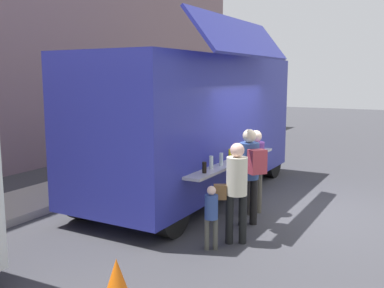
{
  "coord_description": "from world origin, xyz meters",
  "views": [
    {
      "loc": [
        -8.39,
        -2.14,
        2.66
      ],
      "look_at": [
        -0.67,
        2.09,
        1.3
      ],
      "focal_mm": 40.74,
      "sensor_mm": 36.0,
      "label": 1
    }
  ],
  "objects_px": {
    "customer_front_ordering": "(255,165)",
    "customer_mid_with_backpack": "(250,167)",
    "trash_bin": "(192,144)",
    "customer_rear_waiting": "(236,185)",
    "child_near_queue": "(211,212)",
    "food_truck_main": "(194,121)",
    "traffic_cone_orange": "(117,281)"
  },
  "relations": [
    {
      "from": "food_truck_main",
      "to": "trash_bin",
      "type": "xyz_separation_m",
      "value": [
        4.1,
        2.32,
        -1.25
      ]
    },
    {
      "from": "traffic_cone_orange",
      "to": "trash_bin",
      "type": "height_order",
      "value": "trash_bin"
    },
    {
      "from": "trash_bin",
      "to": "customer_rear_waiting",
      "type": "bearing_deg",
      "value": -146.02
    },
    {
      "from": "customer_front_ordering",
      "to": "customer_mid_with_backpack",
      "type": "xyz_separation_m",
      "value": [
        -0.7,
        -0.17,
        0.09
      ]
    },
    {
      "from": "customer_front_ordering",
      "to": "child_near_queue",
      "type": "height_order",
      "value": "customer_front_ordering"
    },
    {
      "from": "food_truck_main",
      "to": "traffic_cone_orange",
      "type": "height_order",
      "value": "food_truck_main"
    },
    {
      "from": "food_truck_main",
      "to": "traffic_cone_orange",
      "type": "distance_m",
      "value": 5.14
    },
    {
      "from": "customer_front_ordering",
      "to": "traffic_cone_orange",
      "type": "bearing_deg",
      "value": 112.99
    },
    {
      "from": "customer_rear_waiting",
      "to": "child_near_queue",
      "type": "relative_size",
      "value": 1.61
    },
    {
      "from": "customer_front_ordering",
      "to": "customer_rear_waiting",
      "type": "xyz_separation_m",
      "value": [
        -1.6,
        -0.28,
        -0.01
      ]
    },
    {
      "from": "customer_rear_waiting",
      "to": "customer_front_ordering",
      "type": "bearing_deg",
      "value": -20.28
    },
    {
      "from": "trash_bin",
      "to": "customer_rear_waiting",
      "type": "distance_m",
      "value": 7.74
    },
    {
      "from": "child_near_queue",
      "to": "trash_bin",
      "type": "bearing_deg",
      "value": -2.37
    },
    {
      "from": "customer_front_ordering",
      "to": "customer_mid_with_backpack",
      "type": "bearing_deg",
      "value": 129.89
    },
    {
      "from": "customer_rear_waiting",
      "to": "customer_mid_with_backpack",
      "type": "bearing_deg",
      "value": -23.37
    },
    {
      "from": "customer_front_ordering",
      "to": "trash_bin",
      "type": "bearing_deg",
      "value": -24.04
    },
    {
      "from": "customer_mid_with_backpack",
      "to": "customer_rear_waiting",
      "type": "distance_m",
      "value": 0.91
    },
    {
      "from": "customer_rear_waiting",
      "to": "child_near_queue",
      "type": "xyz_separation_m",
      "value": [
        -0.43,
        0.22,
        -0.36
      ]
    },
    {
      "from": "trash_bin",
      "to": "customer_mid_with_backpack",
      "type": "xyz_separation_m",
      "value": [
        -5.5,
        -4.2,
        0.64
      ]
    },
    {
      "from": "customer_front_ordering",
      "to": "child_near_queue",
      "type": "relative_size",
      "value": 1.62
    },
    {
      "from": "trash_bin",
      "to": "traffic_cone_orange",
      "type": "bearing_deg",
      "value": -156.54
    },
    {
      "from": "child_near_queue",
      "to": "customer_front_ordering",
      "type": "bearing_deg",
      "value": -31.47
    },
    {
      "from": "traffic_cone_orange",
      "to": "child_near_queue",
      "type": "height_order",
      "value": "child_near_queue"
    },
    {
      "from": "traffic_cone_orange",
      "to": "customer_mid_with_backpack",
      "type": "relative_size",
      "value": 0.31
    },
    {
      "from": "food_truck_main",
      "to": "trash_bin",
      "type": "height_order",
      "value": "food_truck_main"
    },
    {
      "from": "child_near_queue",
      "to": "customer_rear_waiting",
      "type": "bearing_deg",
      "value": -60.34
    },
    {
      "from": "food_truck_main",
      "to": "customer_mid_with_backpack",
      "type": "relative_size",
      "value": 3.7
    },
    {
      "from": "customer_front_ordering",
      "to": "customer_rear_waiting",
      "type": "height_order",
      "value": "customer_front_ordering"
    },
    {
      "from": "customer_front_ordering",
      "to": "child_near_queue",
      "type": "bearing_deg",
      "value": 117.8
    },
    {
      "from": "food_truck_main",
      "to": "child_near_queue",
      "type": "relative_size",
      "value": 6.36
    },
    {
      "from": "trash_bin",
      "to": "customer_mid_with_backpack",
      "type": "bearing_deg",
      "value": -142.63
    },
    {
      "from": "customer_front_ordering",
      "to": "customer_rear_waiting",
      "type": "bearing_deg",
      "value": 126.03
    }
  ]
}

